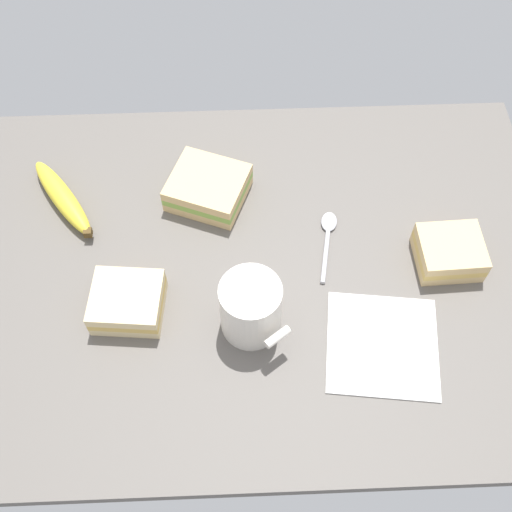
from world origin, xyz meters
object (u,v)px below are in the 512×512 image
coffee_mug_black (251,308)px  paper_napkin (382,345)px  sandwich_extra (128,302)px  sandwich_main (208,188)px  spoon (328,235)px  sandwich_side (450,255)px  banana (63,198)px

coffee_mug_black → paper_napkin: bearing=167.5°
coffee_mug_black → sandwich_extra: size_ratio=0.99×
sandwich_main → paper_napkin: sandwich_main is taller
sandwich_extra → spoon: (-29.25, -11.30, -1.82)cm
sandwich_extra → paper_napkin: bearing=168.8°
coffee_mug_black → sandwich_side: (-29.32, -8.95, -2.75)cm
coffee_mug_black → sandwich_main: 23.54cm
coffee_mug_black → banana: coffee_mug_black is taller
sandwich_extra → sandwich_side: bearing=-172.6°
sandwich_extra → banana: 22.27cm
sandwich_main → banana: size_ratio=0.88×
coffee_mug_black → banana: bearing=-37.6°
coffee_mug_black → banana: (28.57, -22.03, -3.33)cm
sandwich_side → paper_napkin: size_ratio=0.63×
spoon → paper_napkin: spoon is taller
coffee_mug_black → sandwich_main: coffee_mug_black is taller
coffee_mug_black → paper_napkin: coffee_mug_black is taller
sandwich_side → sandwich_extra: same height
banana → spoon: (-40.73, 7.78, -1.25)cm
coffee_mug_black → spoon: coffee_mug_black is taller
coffee_mug_black → sandwich_side: bearing=-163.0°
sandwich_side → banana: bearing=-12.7°
banana → sandwich_extra: bearing=121.0°
sandwich_main → banana: bearing=1.5°
sandwich_side → sandwich_extra: bearing=7.4°
coffee_mug_black → sandwich_side: 30.78cm
spoon → paper_napkin: bearing=107.5°
sandwich_side → banana: 59.35cm
coffee_mug_black → sandwich_side: size_ratio=1.09×
sandwich_side → paper_napkin: (11.41, 12.93, -2.05)cm
coffee_mug_black → paper_napkin: size_ratio=0.68×
sandwich_main → banana: 22.66cm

